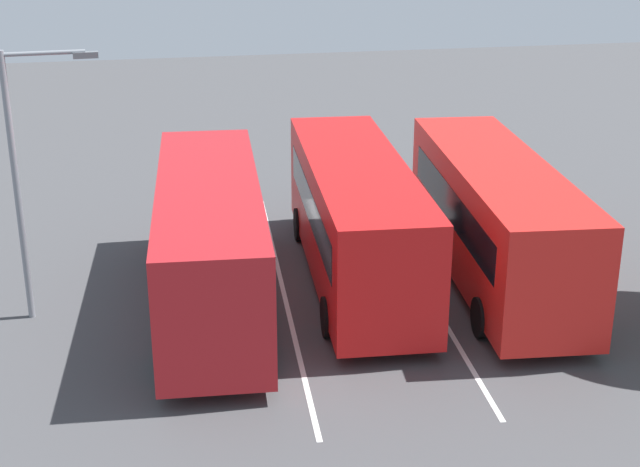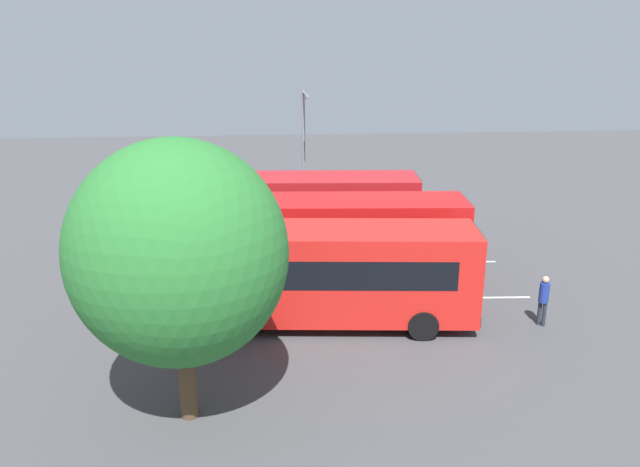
{
  "view_description": "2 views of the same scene",
  "coord_description": "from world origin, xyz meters",
  "px_view_note": "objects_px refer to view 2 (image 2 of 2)",
  "views": [
    {
      "loc": [
        -22.15,
        5.14,
        10.02
      ],
      "look_at": [
        -0.62,
        0.97,
        1.72
      ],
      "focal_mm": 52.33,
      "sensor_mm": 36.0,
      "label": 1
    },
    {
      "loc": [
        -2.11,
        -22.85,
        9.42
      ],
      "look_at": [
        -0.27,
        0.51,
        1.75
      ],
      "focal_mm": 35.54,
      "sensor_mm": 36.0,
      "label": 2
    }
  ],
  "objects_px": {
    "bus_center_left": "(335,237)",
    "depot_tree": "(178,254)",
    "street_lamp": "(304,147)",
    "bus_far_left": "(324,272)",
    "pedestrian": "(544,297)",
    "bus_center_right": "(304,210)"
  },
  "relations": [
    {
      "from": "bus_center_left",
      "to": "depot_tree",
      "type": "distance_m",
      "value": 10.09
    },
    {
      "from": "street_lamp",
      "to": "depot_tree",
      "type": "height_order",
      "value": "depot_tree"
    },
    {
      "from": "bus_far_left",
      "to": "street_lamp",
      "type": "height_order",
      "value": "street_lamp"
    },
    {
      "from": "street_lamp",
      "to": "pedestrian",
      "type": "bearing_deg",
      "value": 26.53
    },
    {
      "from": "bus_center_left",
      "to": "bus_far_left",
      "type": "bearing_deg",
      "value": -98.01
    },
    {
      "from": "bus_center_left",
      "to": "street_lamp",
      "type": "height_order",
      "value": "street_lamp"
    },
    {
      "from": "bus_center_left",
      "to": "pedestrian",
      "type": "relative_size",
      "value": 5.8
    },
    {
      "from": "bus_far_left",
      "to": "bus_center_right",
      "type": "height_order",
      "value": "same"
    },
    {
      "from": "bus_center_right",
      "to": "bus_center_left",
      "type": "bearing_deg",
      "value": -72.29
    },
    {
      "from": "bus_far_left",
      "to": "depot_tree",
      "type": "xyz_separation_m",
      "value": [
        -3.83,
        -5.04,
        2.57
      ]
    },
    {
      "from": "bus_center_right",
      "to": "street_lamp",
      "type": "bearing_deg",
      "value": 90.14
    },
    {
      "from": "bus_center_right",
      "to": "street_lamp",
      "type": "height_order",
      "value": "street_lamp"
    },
    {
      "from": "pedestrian",
      "to": "depot_tree",
      "type": "distance_m",
      "value": 12.27
    },
    {
      "from": "bus_center_left",
      "to": "pedestrian",
      "type": "distance_m",
      "value": 7.79
    },
    {
      "from": "bus_far_left",
      "to": "street_lamp",
      "type": "bearing_deg",
      "value": 94.91
    },
    {
      "from": "bus_center_left",
      "to": "pedestrian",
      "type": "height_order",
      "value": "bus_center_left"
    },
    {
      "from": "bus_far_left",
      "to": "bus_center_left",
      "type": "xyz_separation_m",
      "value": [
        0.74,
        3.58,
        0.0
      ]
    },
    {
      "from": "bus_far_left",
      "to": "pedestrian",
      "type": "relative_size",
      "value": 5.82
    },
    {
      "from": "pedestrian",
      "to": "street_lamp",
      "type": "relative_size",
      "value": 0.27
    },
    {
      "from": "bus_center_right",
      "to": "depot_tree",
      "type": "bearing_deg",
      "value": -102.36
    },
    {
      "from": "bus_center_left",
      "to": "pedestrian",
      "type": "xyz_separation_m",
      "value": [
        6.42,
        -4.33,
        -0.77
      ]
    },
    {
      "from": "street_lamp",
      "to": "bus_far_left",
      "type": "bearing_deg",
      "value": -3.48
    }
  ]
}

